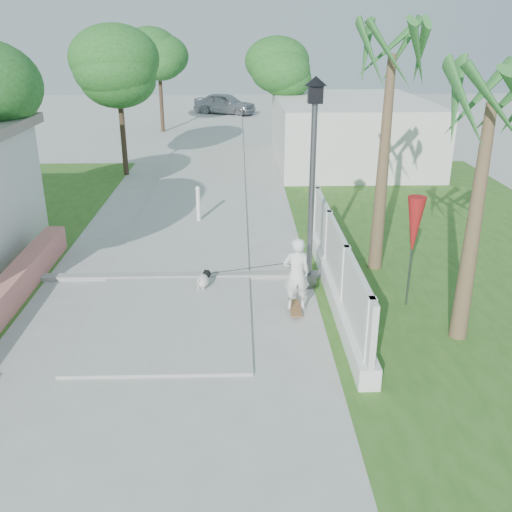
{
  "coord_description": "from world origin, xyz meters",
  "views": [
    {
      "loc": [
        1.41,
        -5.91,
        5.28
      ],
      "look_at": [
        1.72,
        4.55,
        1.1
      ],
      "focal_mm": 40.0,
      "sensor_mm": 36.0,
      "label": 1
    }
  ],
  "objects_px": {
    "bollard": "(198,203)",
    "street_lamp": "(312,178)",
    "patio_umbrella": "(414,227)",
    "parked_car": "(225,104)",
    "dog": "(203,280)",
    "skateboarder": "(250,270)"
  },
  "relations": [
    {
      "from": "bollard",
      "to": "street_lamp",
      "type": "bearing_deg",
      "value": -59.04
    },
    {
      "from": "patio_umbrella",
      "to": "parked_car",
      "type": "bearing_deg",
      "value": 98.73
    },
    {
      "from": "street_lamp",
      "to": "patio_umbrella",
      "type": "distance_m",
      "value": 2.27
    },
    {
      "from": "patio_umbrella",
      "to": "street_lamp",
      "type": "bearing_deg",
      "value": 152.24
    },
    {
      "from": "dog",
      "to": "parked_car",
      "type": "relative_size",
      "value": 0.14
    },
    {
      "from": "skateboarder",
      "to": "parked_car",
      "type": "bearing_deg",
      "value": -95.16
    },
    {
      "from": "parked_car",
      "to": "dog",
      "type": "bearing_deg",
      "value": -156.31
    },
    {
      "from": "street_lamp",
      "to": "bollard",
      "type": "height_order",
      "value": "street_lamp"
    },
    {
      "from": "patio_umbrella",
      "to": "bollard",
      "type": "bearing_deg",
      "value": 129.91
    },
    {
      "from": "street_lamp",
      "to": "bollard",
      "type": "xyz_separation_m",
      "value": [
        -2.7,
        4.5,
        -1.84
      ]
    },
    {
      "from": "bollard",
      "to": "dog",
      "type": "relative_size",
      "value": 1.94
    },
    {
      "from": "skateboarder",
      "to": "dog",
      "type": "xyz_separation_m",
      "value": [
        -1.0,
        0.55,
        -0.47
      ]
    },
    {
      "from": "patio_umbrella",
      "to": "skateboarder",
      "type": "xyz_separation_m",
      "value": [
        -3.2,
        0.34,
        -1.0
      ]
    },
    {
      "from": "street_lamp",
      "to": "dog",
      "type": "height_order",
      "value": "street_lamp"
    },
    {
      "from": "street_lamp",
      "to": "patio_umbrella",
      "type": "height_order",
      "value": "street_lamp"
    },
    {
      "from": "parked_car",
      "to": "street_lamp",
      "type": "bearing_deg",
      "value": -151.47
    },
    {
      "from": "patio_umbrella",
      "to": "parked_car",
      "type": "relative_size",
      "value": 0.57
    },
    {
      "from": "bollard",
      "to": "dog",
      "type": "distance_m",
      "value": 4.64
    },
    {
      "from": "bollard",
      "to": "parked_car",
      "type": "relative_size",
      "value": 0.27
    },
    {
      "from": "street_lamp",
      "to": "patio_umbrella",
      "type": "xyz_separation_m",
      "value": [
        1.9,
        -1.0,
        -0.74
      ]
    },
    {
      "from": "bollard",
      "to": "dog",
      "type": "height_order",
      "value": "bollard"
    },
    {
      "from": "street_lamp",
      "to": "skateboarder",
      "type": "bearing_deg",
      "value": -153.16
    }
  ]
}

